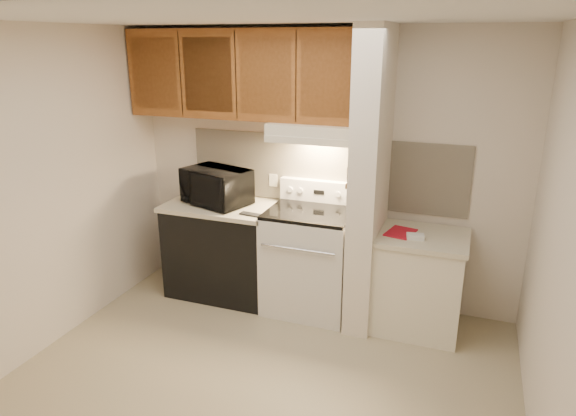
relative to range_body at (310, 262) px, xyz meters
The scene contains 50 objects.
floor 1.24m from the range_body, 90.00° to the right, with size 3.60×3.60×0.00m, color tan.
ceiling 2.34m from the range_body, 90.00° to the right, with size 3.60×3.60×0.00m, color white.
wall_back 0.86m from the range_body, 90.00° to the left, with size 3.60×0.02×2.50m, color beige.
wall_left 2.28m from the range_body, 147.31° to the right, with size 0.02×3.00×2.50m, color beige.
wall_right 2.28m from the range_body, 32.69° to the right, with size 0.02×3.00×2.50m, color beige.
backsplash 0.84m from the range_body, 90.00° to the left, with size 2.60×0.02×0.63m, color beige.
range_body is the anchor object (origin of this frame).
oven_window 0.32m from the range_body, 90.00° to the right, with size 0.50×0.01×0.30m, color black.
oven_handle 0.44m from the range_body, 90.00° to the right, with size 0.02×0.02×0.65m, color silver.
cooktop 0.48m from the range_body, ahead, with size 0.74×0.64×0.03m, color black.
range_backguard 0.66m from the range_body, 90.00° to the left, with size 0.76×0.08×0.20m, color silver.
range_display 0.64m from the range_body, 90.00° to the left, with size 0.10×0.01×0.04m, color black.
range_knob_left_outer 0.70m from the range_body, 139.40° to the left, with size 0.05×0.05×0.02m, color silver.
range_knob_left_inner 0.66m from the range_body, 126.87° to the left, with size 0.05×0.05×0.02m, color silver.
range_knob_right_inner 0.66m from the range_body, 53.13° to the left, with size 0.05×0.05×0.02m, color silver.
range_knob_right_outer 0.70m from the range_body, 40.60° to the left, with size 0.05×0.05×0.02m, color silver.
dishwasher_front 0.88m from the range_body, behind, with size 1.00×0.63×0.87m, color black.
left_countertop 0.98m from the range_body, behind, with size 1.04×0.67×0.04m, color beige.
spoon_rest 0.69m from the range_body, 158.40° to the right, with size 0.22×0.07×0.01m, color black.
teal_jar 1.34m from the range_body, behind, with size 0.09×0.09×0.10m, color #1D6562.
outlet 0.86m from the range_body, 146.31° to the left, with size 0.08×0.01×0.12m, color silver.
microwave 1.12m from the range_body, behind, with size 0.60×0.41×0.33m, color black.
partition_pillar 0.94m from the range_body, ahead, with size 0.22×0.70×2.50m, color #EFE2CC.
pillar_trim 0.93m from the range_body, ahead, with size 0.01×0.70×0.04m, color brown.
knife_strip 0.95m from the range_body, ahead, with size 0.02×0.42×0.04m, color black.
knife_blade_a 0.88m from the range_body, 30.90° to the right, with size 0.01×0.04×0.16m, color silver.
knife_handle_a 1.01m from the range_body, 30.63° to the right, with size 0.02×0.02×0.10m, color black.
knife_blade_b 0.85m from the range_body, 20.60° to the right, with size 0.01×0.04×0.18m, color silver.
knife_handle_b 0.99m from the range_body, 19.31° to the right, with size 0.02×0.02×0.10m, color black.
knife_blade_c 0.83m from the range_body, ahead, with size 0.01×0.04×0.20m, color silver.
knife_handle_c 0.99m from the range_body, ahead, with size 0.02×0.02×0.10m, color black.
knife_blade_d 0.85m from the range_body, ahead, with size 0.01×0.04×0.16m, color silver.
knife_handle_d 0.98m from the range_body, ahead, with size 0.02×0.02×0.10m, color black.
knife_blade_e 0.85m from the range_body, 16.42° to the left, with size 0.01×0.04×0.18m, color silver.
knife_handle_e 0.99m from the range_body, 17.68° to the left, with size 0.02×0.02×0.10m, color black.
oven_mitt 0.82m from the range_body, 23.58° to the left, with size 0.03×0.10×0.25m, color slate.
right_cab_base 0.97m from the range_body, ahead, with size 0.70×0.60×0.81m, color silver.
right_countertop 1.04m from the range_body, ahead, with size 0.74×0.64×0.04m, color beige.
red_folder 0.88m from the range_body, ahead, with size 0.20×0.28×0.01m, color #B61222.
white_box 1.01m from the range_body, ahead, with size 0.14×0.09×0.04m, color white.
range_hood 1.17m from the range_body, 90.00° to the left, with size 0.78×0.44×0.15m, color silver.
hood_lip 1.12m from the range_body, 90.00° to the right, with size 0.78×0.04×0.06m, color silver.
upper_cabinets 1.77m from the range_body, 166.16° to the left, with size 2.18×0.33×0.77m, color brown.
cab_door_a 2.22m from the range_body, behind, with size 0.46×0.01×0.63m, color brown.
cab_gap_a 2.04m from the range_body, behind, with size 0.01×0.01×0.73m, color black.
cab_door_b 1.89m from the range_body, behind, with size 0.46×0.01×0.63m, color brown.
cab_gap_b 1.77m from the range_body, behind, with size 0.01×0.01×0.73m, color black.
cab_door_c 1.68m from the range_body, behind, with size 0.46×0.01×0.63m, color brown.
cab_gap_c 1.63m from the range_body, behind, with size 0.01×0.01×0.73m, color black.
cab_door_d 1.63m from the range_body, ahead, with size 0.46×0.01×0.63m, color brown.
Camera 1 is at (1.29, -2.92, 2.37)m, focal length 32.00 mm.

